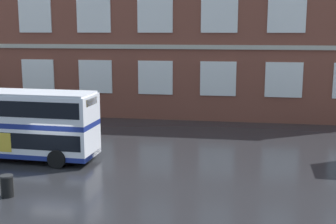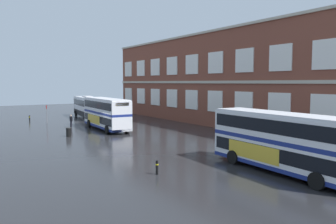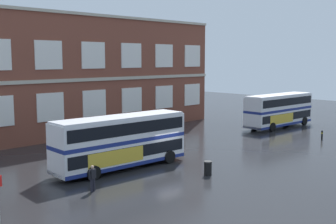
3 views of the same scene
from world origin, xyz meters
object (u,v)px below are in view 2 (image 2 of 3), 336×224
Objects in this scene: touring_coach at (88,107)px; safety_bollard_west at (157,167)px; safety_bollard_east at (30,118)px; bus_stand_flag at (47,112)px; double_decker_near at (106,113)px; double_decker_middle at (280,141)px; waiting_passenger at (71,120)px; station_litter_bin at (69,132)px.

safety_bollard_west is (37.64, -8.42, -1.42)m from touring_coach.
safety_bollard_west is 37.41m from safety_bollard_east.
safety_bollard_west is at bearing -12.61° from touring_coach.
bus_stand_flag is 33.89m from safety_bollard_west.
double_decker_near is 23.02m from safety_bollard_west.
double_decker_near is at bearing 24.01° from safety_bollard_east.
double_decker_middle reaches higher than touring_coach.
double_decker_near is 11.69× the size of safety_bollard_east.
waiting_passenger is at bearing 175.06° from safety_bollard_west.
station_litter_bin is 1.08× the size of safety_bollard_west.
station_litter_bin is at bearing -161.17° from double_decker_middle.
double_decker_near is 5.93m from waiting_passenger.
station_litter_bin is 18.42m from safety_bollard_east.
station_litter_bin is 19.00m from safety_bollard_west.
double_decker_near reaches higher than safety_bollard_east.
touring_coach is 7.19× the size of waiting_passenger.
double_decker_near reaches higher than touring_coach.
bus_stand_flag is at bearing 176.08° from station_litter_bin.
touring_coach is at bearing 115.89° from bus_stand_flag.
station_litter_bin is (3.28, -5.91, -1.63)m from double_decker_near.
bus_stand_flag is at bearing -165.81° from waiting_passenger.
bus_stand_flag reaches higher than station_litter_bin.
double_decker_middle is 41.60m from touring_coach.
double_decker_middle is at bearing -1.34° from touring_coach.
double_decker_near is at bearing 33.35° from waiting_passenger.
waiting_passenger is 1.79× the size of safety_bollard_east.
double_decker_near reaches higher than station_litter_bin.
safety_bollard_west is (19.00, 0.37, -0.03)m from station_litter_bin.
safety_bollard_east is at bearing -177.44° from station_litter_bin.
waiting_passenger is 10.86m from safety_bollard_east.
safety_bollard_east is at bearing -178.17° from safety_bollard_west.
safety_bollard_west is at bearing 1.83° from safety_bollard_east.
double_decker_near and double_decker_middle have the same top height.
double_decker_near is 1.00× the size of double_decker_middle.
waiting_passenger reaches higher than station_litter_bin.
station_litter_bin is at bearing -3.92° from bus_stand_flag.
station_litter_bin reaches higher than safety_bollard_west.
touring_coach is at bearing 154.74° from station_litter_bin.
double_decker_middle reaches higher than safety_bollard_west.
safety_bollard_east is (0.24, -9.62, -1.42)m from touring_coach.
waiting_passenger is 27.24m from safety_bollard_west.
station_litter_bin is (18.64, -8.79, -1.39)m from touring_coach.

